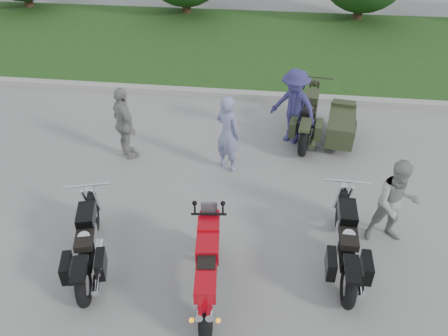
# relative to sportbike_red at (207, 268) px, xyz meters

# --- Properties ---
(ground) EXTENTS (80.00, 80.00, 0.00)m
(ground) POSITION_rel_sportbike_red_xyz_m (-0.18, 0.73, -0.55)
(ground) COLOR #9A9A94
(ground) RESTS_ON ground
(curb) EXTENTS (60.00, 0.30, 0.15)m
(curb) POSITION_rel_sportbike_red_xyz_m (-0.18, 6.73, -0.47)
(curb) COLOR #A09E97
(curb) RESTS_ON ground
(grass_strip) EXTENTS (60.00, 8.00, 0.14)m
(grass_strip) POSITION_rel_sportbike_red_xyz_m (-0.18, 10.88, -0.48)
(grass_strip) COLOR #36571E
(grass_strip) RESTS_ON ground
(sportbike_red) EXTENTS (0.47, 1.96, 0.93)m
(sportbike_red) POSITION_rel_sportbike_red_xyz_m (0.00, 0.00, 0.00)
(sportbike_red) COLOR black
(sportbike_red) RESTS_ON ground
(cruiser_left) EXTENTS (0.78, 2.11, 0.83)m
(cruiser_left) POSITION_rel_sportbike_red_xyz_m (-1.93, 0.31, -0.12)
(cruiser_left) COLOR black
(cruiser_left) RESTS_ON ground
(cruiser_right) EXTENTS (0.38, 2.25, 0.87)m
(cruiser_right) POSITION_rel_sportbike_red_xyz_m (2.03, 0.83, -0.10)
(cruiser_right) COLOR black
(cruiser_right) RESTS_ON ground
(cruiser_sidecar) EXTENTS (1.38, 2.44, 0.94)m
(cruiser_sidecar) POSITION_rel_sportbike_red_xyz_m (1.99, 4.72, -0.11)
(cruiser_sidecar) COLOR black
(cruiser_sidecar) RESTS_ON ground
(person_stripe) EXTENTS (0.71, 0.66, 1.64)m
(person_stripe) POSITION_rel_sportbike_red_xyz_m (-0.11, 3.33, 0.27)
(person_stripe) COLOR #8588B4
(person_stripe) RESTS_ON ground
(person_grey) EXTENTS (0.82, 0.67, 1.55)m
(person_grey) POSITION_rel_sportbike_red_xyz_m (2.84, 1.55, 0.23)
(person_grey) COLOR #9A9C96
(person_grey) RESTS_ON ground
(person_denim) EXTENTS (1.29, 1.14, 1.74)m
(person_denim) POSITION_rel_sportbike_red_xyz_m (1.20, 4.58, 0.32)
(person_denim) COLOR navy
(person_denim) RESTS_ON ground
(person_back) EXTENTS (0.92, 0.96, 1.61)m
(person_back) POSITION_rel_sportbike_red_xyz_m (-2.31, 3.47, 0.26)
(person_back) COLOR gray
(person_back) RESTS_ON ground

